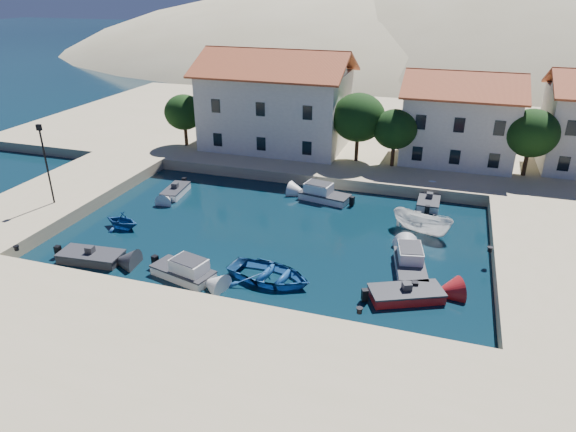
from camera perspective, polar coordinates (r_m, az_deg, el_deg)
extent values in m
plane|color=black|center=(29.53, -8.17, -10.30)|extent=(400.00, 400.00, 0.00)
cube|color=tan|center=(25.17, -14.34, -16.65)|extent=(52.00, 12.00, 1.00)
cube|color=tan|center=(46.64, -24.23, 1.96)|extent=(8.00, 20.00, 1.00)
cube|color=tan|center=(62.38, 8.85, 9.25)|extent=(80.00, 36.00, 1.00)
ellipsoid|color=tan|center=(138.20, 8.51, 8.98)|extent=(198.00, 126.00, 72.00)
ellipsoid|color=tan|center=(158.93, 26.01, 6.94)|extent=(220.00, 176.00, 99.00)
cube|color=beige|center=(53.79, -1.33, 11.74)|extent=(14.00, 9.00, 7.50)
pyramid|color=maroon|center=(52.92, -1.38, 16.86)|extent=(14.70, 9.45, 2.20)
cube|color=beige|center=(52.03, 18.42, 9.48)|extent=(10.00, 8.00, 6.50)
pyramid|color=maroon|center=(51.19, 19.05, 13.95)|extent=(10.50, 8.40, 1.80)
cylinder|color=#382314|center=(55.36, -11.29, 8.98)|extent=(0.36, 0.36, 2.50)
ellipsoid|color=black|center=(54.81, -11.49, 11.24)|extent=(4.00, 4.00, 3.60)
cylinder|color=#382314|center=(49.82, 7.65, 7.78)|extent=(0.36, 0.36, 3.00)
ellipsoid|color=black|center=(49.11, 7.83, 10.80)|extent=(5.00, 5.00, 4.50)
cylinder|color=#382314|center=(48.95, 11.57, 6.89)|extent=(0.36, 0.36, 2.50)
ellipsoid|color=black|center=(48.33, 11.80, 9.43)|extent=(4.00, 4.00, 3.60)
cylinder|color=#382314|center=(50.09, 24.92, 5.62)|extent=(0.36, 0.36, 2.75)
ellipsoid|color=black|center=(49.43, 25.43, 8.32)|extent=(4.60, 4.60, 4.14)
cylinder|color=black|center=(43.16, -25.22, 5.03)|extent=(0.14, 0.14, 6.00)
cube|color=black|center=(42.37, -25.95, 8.84)|extent=(0.35, 0.25, 0.45)
cylinder|color=black|center=(37.38, -27.94, -3.18)|extent=(0.36, 0.36, 0.30)
cylinder|color=black|center=(27.44, 7.94, -10.38)|extent=(0.36, 0.36, 0.30)
cylinder|color=black|center=(35.34, 21.52, -3.49)|extent=(0.36, 0.36, 0.30)
cube|color=#2E2E32|center=(36.22, -21.01, -4.32)|extent=(4.21, 2.15, 0.90)
cube|color=#2E2E32|center=(36.07, -21.09, -3.86)|extent=(4.31, 2.20, 0.10)
cube|color=#2E2E32|center=(35.97, -21.14, -3.55)|extent=(0.54, 0.54, 0.50)
cube|color=white|center=(32.70, -11.57, -6.30)|extent=(4.29, 2.64, 0.90)
cube|color=#2E2E32|center=(32.53, -11.62, -5.80)|extent=(4.39, 2.70, 0.10)
cube|color=white|center=(32.35, -11.67, -5.23)|extent=(2.41, 1.93, 0.90)
imported|color=navy|center=(31.91, -2.06, -7.11)|extent=(5.91, 4.62, 1.12)
cube|color=maroon|center=(30.82, 12.98, -8.53)|extent=(4.50, 3.40, 0.90)
cube|color=#2E2E32|center=(30.64, 13.03, -8.02)|extent=(4.60, 3.47, 0.10)
cube|color=#2E2E32|center=(30.52, 13.07, -7.67)|extent=(0.66, 0.66, 0.50)
cube|color=white|center=(33.55, 13.39, -5.63)|extent=(2.54, 4.53, 0.90)
cube|color=#2E2E32|center=(33.39, 13.45, -5.14)|extent=(2.59, 4.63, 0.10)
cube|color=white|center=(33.21, 13.51, -4.59)|extent=(1.89, 2.51, 0.90)
imported|color=white|center=(38.84, 14.55, -1.80)|extent=(4.87, 3.16, 1.76)
cube|color=white|center=(43.76, 15.38, 1.53)|extent=(1.71, 3.60, 0.90)
cube|color=#2E2E32|center=(43.63, 15.43, 1.93)|extent=(1.74, 3.68, 0.10)
cube|color=#2E2E32|center=(43.55, 15.46, 2.19)|extent=(0.50, 0.50, 0.50)
imported|color=navy|center=(40.32, -17.87, -1.22)|extent=(3.10, 2.76, 1.48)
cube|color=white|center=(45.30, -12.37, 2.66)|extent=(1.81, 3.43, 0.90)
cube|color=#2E2E32|center=(45.18, -12.41, 3.04)|extent=(1.85, 3.51, 0.10)
cube|color=#2E2E32|center=(45.10, -12.44, 3.30)|extent=(0.55, 0.55, 0.50)
cube|color=white|center=(43.17, 4.08, 2.07)|extent=(4.36, 2.48, 0.90)
cube|color=#2E2E32|center=(43.04, 4.10, 2.48)|extent=(4.46, 2.53, 0.10)
cube|color=white|center=(42.91, 4.11, 2.94)|extent=(2.41, 1.86, 0.90)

